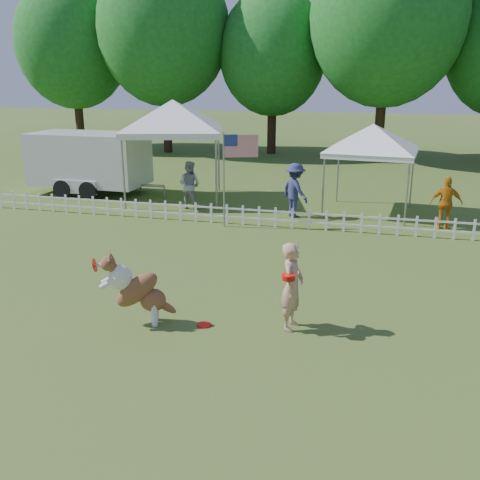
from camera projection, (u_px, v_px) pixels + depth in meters
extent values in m
plane|color=#30531A|center=(187.00, 329.00, 9.53)|extent=(120.00, 120.00, 0.00)
imported|color=tan|center=(292.00, 286.00, 9.34)|extent=(0.45, 0.62, 1.59)
cylinder|color=red|center=(204.00, 325.00, 9.65)|extent=(0.33, 0.33, 0.02)
imported|color=#98989D|center=(190.00, 185.00, 17.97)|extent=(0.89, 0.76, 1.61)
imported|color=navy|center=(295.00, 190.00, 16.87)|extent=(1.24, 1.23, 1.72)
imported|color=#C57717|center=(446.00, 203.00, 15.55)|extent=(0.93, 0.43, 1.55)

